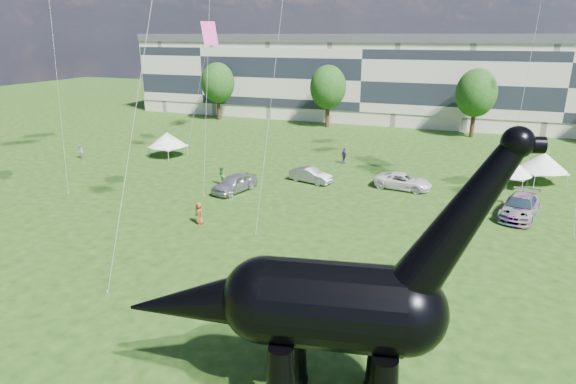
% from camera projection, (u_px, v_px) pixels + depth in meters
% --- Properties ---
extents(ground, '(220.00, 220.00, 0.00)m').
position_uv_depth(ground, '(234.00, 365.00, 19.85)').
color(ground, '#16330C').
rests_on(ground, ground).
extents(terrace_row, '(78.00, 11.00, 12.00)m').
position_uv_depth(terrace_row, '(369.00, 81.00, 75.66)').
color(terrace_row, beige).
rests_on(terrace_row, ground).
extents(tree_far_left, '(5.20, 5.20, 9.44)m').
position_uv_depth(tree_far_left, '(218.00, 80.00, 75.15)').
color(tree_far_left, '#382314').
rests_on(tree_far_left, ground).
extents(tree_mid_left, '(5.20, 5.20, 9.44)m').
position_uv_depth(tree_mid_left, '(328.00, 84.00, 68.97)').
color(tree_mid_left, '#382314').
rests_on(tree_mid_left, ground).
extents(tree_mid_right, '(5.20, 5.20, 9.44)m').
position_uv_depth(tree_mid_right, '(477.00, 89.00, 62.09)').
color(tree_mid_right, '#382314').
rests_on(tree_mid_right, ground).
extents(dinosaur_sculpture, '(13.47, 4.86, 10.97)m').
position_uv_depth(dinosaur_sculpture, '(318.00, 309.00, 16.29)').
color(dinosaur_sculpture, black).
rests_on(dinosaur_sculpture, ground).
extents(car_silver, '(2.92, 4.93, 1.57)m').
position_uv_depth(car_silver, '(234.00, 183.00, 41.51)').
color(car_silver, silver).
rests_on(car_silver, ground).
extents(car_grey, '(4.28, 2.37, 1.34)m').
position_uv_depth(car_grey, '(311.00, 175.00, 44.26)').
color(car_grey, gray).
rests_on(car_grey, ground).
extents(car_white, '(5.17, 2.79, 1.38)m').
position_uv_depth(car_white, '(403.00, 181.00, 42.35)').
color(car_white, silver).
rests_on(car_white, ground).
extents(car_dark, '(3.42, 5.92, 1.61)m').
position_uv_depth(car_dark, '(520.00, 207.00, 35.76)').
color(car_dark, '#595960').
rests_on(car_dark, ground).
extents(gazebo_near, '(4.37, 4.37, 2.52)m').
position_uv_depth(gazebo_near, '(511.00, 167.00, 42.81)').
color(gazebo_near, white).
rests_on(gazebo_near, ground).
extents(gazebo_far, '(5.47, 5.47, 2.87)m').
position_uv_depth(gazebo_far, '(543.00, 162.00, 43.61)').
color(gazebo_far, white).
rests_on(gazebo_far, ground).
extents(gazebo_left, '(4.68, 4.68, 2.79)m').
position_uv_depth(gazebo_left, '(168.00, 139.00, 53.17)').
color(gazebo_left, white).
rests_on(gazebo_left, ground).
extents(visitors, '(58.33, 41.99, 1.82)m').
position_uv_depth(visitors, '(324.00, 209.00, 35.06)').
color(visitors, '#493374').
rests_on(visitors, ground).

